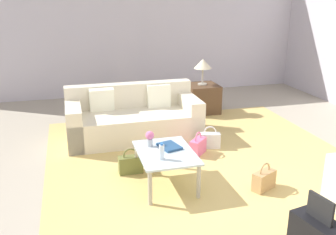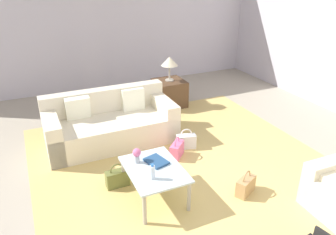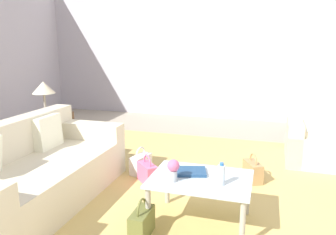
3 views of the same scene
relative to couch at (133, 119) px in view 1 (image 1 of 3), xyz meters
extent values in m
plane|color=#A89E89|center=(2.20, 0.60, -0.30)|extent=(12.00, 12.00, 0.00)
cube|color=silver|center=(-2.86, 0.60, 1.25)|extent=(0.12, 8.00, 3.10)
cube|color=tan|center=(1.60, 0.80, -0.30)|extent=(5.20, 4.40, 0.01)
cube|color=beige|center=(0.10, 0.00, -0.08)|extent=(0.99, 2.16, 0.45)
cube|color=beige|center=(-0.29, 0.00, 0.13)|extent=(0.22, 2.16, 0.86)
cube|color=beige|center=(0.10, 0.96, 0.03)|extent=(0.99, 0.24, 0.66)
cube|color=beige|center=(0.10, -0.96, 0.03)|extent=(0.99, 0.24, 0.66)
cube|color=white|center=(-0.13, 0.49, 0.33)|extent=(0.14, 0.40, 0.41)
cube|color=white|center=(-0.13, -0.49, 0.33)|extent=(0.18, 0.40, 0.41)
cube|color=silver|center=(1.80, 0.10, 0.14)|extent=(0.92, 0.68, 0.02)
cylinder|color=#ADA899|center=(1.38, 0.39, -0.08)|extent=(0.05, 0.05, 0.43)
cylinder|color=#ADA899|center=(2.21, 0.39, -0.08)|extent=(0.05, 0.05, 0.43)
cylinder|color=#ADA899|center=(1.38, -0.19, -0.08)|extent=(0.05, 0.05, 0.43)
cylinder|color=#ADA899|center=(2.21, -0.19, -0.08)|extent=(0.05, 0.05, 0.43)
cylinder|color=silver|center=(2.00, 0.00, 0.25)|extent=(0.06, 0.06, 0.18)
cylinder|color=#2D6BBC|center=(2.00, 0.00, 0.35)|extent=(0.04, 0.04, 0.02)
cube|color=navy|center=(1.68, 0.18, 0.17)|extent=(0.35, 0.30, 0.03)
cylinder|color=#B2B7BC|center=(1.58, -0.05, 0.21)|extent=(0.07, 0.07, 0.10)
sphere|color=#DB6693|center=(1.58, -0.05, 0.31)|extent=(0.11, 0.11, 0.11)
cube|color=#513823|center=(-1.00, 1.60, -0.02)|extent=(0.62, 0.62, 0.57)
cylinder|color=#ADA899|center=(-1.00, 1.60, 0.28)|extent=(0.18, 0.18, 0.02)
cylinder|color=#ADA899|center=(-1.00, 1.60, 0.45)|extent=(0.04, 0.04, 0.31)
cone|color=beige|center=(-1.00, 1.60, 0.69)|extent=(0.35, 0.35, 0.19)
cube|color=black|center=(3.80, 0.80, 0.45)|extent=(0.24, 0.07, 0.20)
cube|color=pink|center=(1.00, 0.81, -0.18)|extent=(0.33, 0.32, 0.24)
torus|color=pink|center=(1.00, 0.81, -0.04)|extent=(0.15, 0.15, 0.20)
cube|color=olive|center=(1.35, -0.27, -0.18)|extent=(0.14, 0.32, 0.24)
torus|color=olive|center=(1.35, -0.27, -0.04)|extent=(0.02, 0.20, 0.20)
cube|color=white|center=(0.81, 1.08, -0.18)|extent=(0.21, 0.34, 0.24)
torus|color=white|center=(0.81, 1.08, -0.04)|extent=(0.07, 0.19, 0.20)
cube|color=tan|center=(2.22, 1.24, -0.18)|extent=(0.27, 0.35, 0.24)
torus|color=tan|center=(2.22, 1.24, -0.04)|extent=(0.11, 0.18, 0.20)
camera|label=1|loc=(5.90, -0.98, 2.01)|focal=40.00mm
camera|label=2|loc=(5.06, -1.18, 2.49)|focal=35.00mm
camera|label=3|loc=(2.33, -2.68, 1.37)|focal=35.00mm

